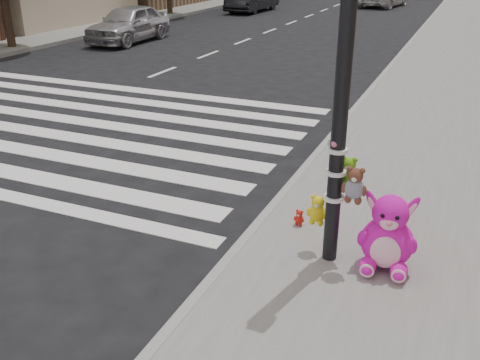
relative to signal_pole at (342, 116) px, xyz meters
The scene contains 8 objects.
ground 3.66m from the signal_pole, 145.29° to the right, with size 120.00×120.00×0.00m, color black.
sidewalk_far 24.36m from the signal_pole, 131.55° to the left, with size 6.00×80.00×0.14m, color slate.
curb_edge 8.44m from the signal_pole, 97.43° to the left, with size 0.12×80.00×0.15m, color gray.
crosswalk 8.08m from the signal_pole, 154.56° to the left, with size 11.00×6.00×0.01m, color silver, non-canonical shape.
signal_pole is the anchor object (origin of this frame).
pink_bunny 1.42m from the signal_pole, ahead, with size 0.63×0.69×0.90m.
red_teddy 1.76m from the signal_pole, 134.02° to the left, with size 0.14×0.10×0.21m, color red, non-canonical shape.
car_silver_far 16.61m from the signal_pole, 131.78° to the left, with size 1.63×4.06×1.38m, color #AEADB2.
Camera 1 is at (3.73, -3.38, 3.38)m, focal length 40.00 mm.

